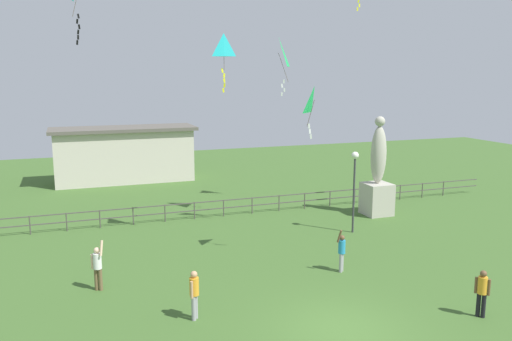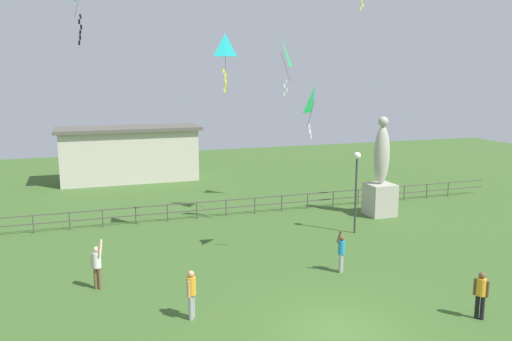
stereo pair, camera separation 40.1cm
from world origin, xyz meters
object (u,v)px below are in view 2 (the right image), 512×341
(person_1, at_px, (191,291))
(kite_5, at_px, (281,54))
(lamppost, at_px, (356,174))
(kite_1, at_px, (314,101))
(kite_0, at_px, (225,49))
(person_0, at_px, (341,251))
(statue_monument, at_px, (381,182))
(person_3, at_px, (97,264))
(person_2, at_px, (481,292))

(person_1, relative_size, kite_5, 0.55)
(lamppost, height_order, kite_1, kite_1)
(lamppost, relative_size, kite_0, 1.59)
(kite_1, xyz_separation_m, kite_5, (1.16, 6.61, 2.10))
(kite_0, bearing_deg, person_0, -61.25)
(statue_monument, bearing_deg, kite_0, -171.45)
(person_3, xyz_separation_m, kite_5, (9.85, 6.72, 7.89))
(person_2, bearing_deg, lamppost, 84.89)
(statue_monument, relative_size, person_2, 3.48)
(person_2, distance_m, kite_1, 9.30)
(person_3, bearing_deg, person_1, -51.48)
(statue_monument, height_order, person_1, statue_monument)
(person_1, distance_m, person_3, 4.47)
(person_0, height_order, person_1, person_0)
(person_1, bearing_deg, kite_1, 31.32)
(person_2, bearing_deg, kite_1, 113.77)
(lamppost, bearing_deg, person_2, -95.11)
(person_1, height_order, kite_0, kite_0)
(lamppost, height_order, person_2, lamppost)
(person_1, bearing_deg, kite_5, 55.29)
(person_0, bearing_deg, kite_0, 118.75)
(person_3, bearing_deg, lamppost, 14.10)
(statue_monument, relative_size, kite_0, 2.16)
(lamppost, bearing_deg, statue_monument, 40.35)
(lamppost, height_order, kite_5, kite_5)
(person_1, relative_size, person_2, 1.03)
(lamppost, height_order, person_0, lamppost)
(person_2, distance_m, kite_0, 14.54)
(person_1, height_order, person_3, person_3)
(statue_monument, height_order, kite_0, kite_0)
(person_1, relative_size, person_3, 0.85)
(lamppost, relative_size, person_3, 2.13)
(kite_0, bearing_deg, person_2, -63.28)
(kite_1, bearing_deg, person_1, -148.68)
(kite_0, bearing_deg, statue_monument, 8.55)
(kite_1, height_order, kite_5, kite_5)
(person_0, relative_size, kite_1, 0.83)
(lamppost, relative_size, kite_5, 1.38)
(lamppost, height_order, person_3, lamppost)
(person_1, bearing_deg, kite_0, 66.53)
(statue_monument, bearing_deg, person_3, -159.80)
(person_3, relative_size, kite_5, 0.65)
(lamppost, distance_m, person_2, 9.92)
(lamppost, relative_size, kite_1, 1.91)
(person_3, bearing_deg, person_2, -29.32)
(person_1, relative_size, kite_0, 0.64)
(statue_monument, relative_size, person_3, 2.89)
(person_1, height_order, kite_5, kite_5)
(lamppost, xyz_separation_m, person_2, (-0.86, -9.65, -2.09))
(kite_0, height_order, kite_5, kite_5)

